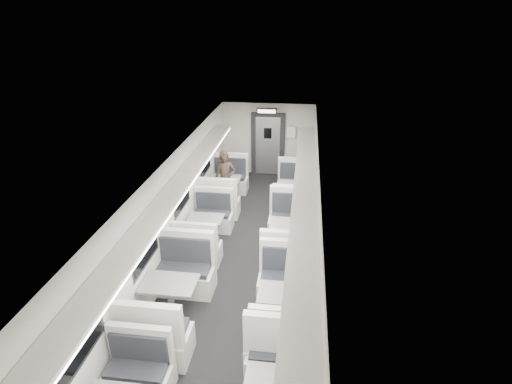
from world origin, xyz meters
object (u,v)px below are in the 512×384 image
(booth_right_c, at_px, (284,310))
(exit_sign, at_px, (267,111))
(passenger, at_px, (225,179))
(booth_right_a, at_px, (294,196))
(booth_left_a, at_px, (225,190))
(booth_left_c, at_px, (171,301))
(booth_right_b, at_px, (290,239))
(booth_left_b, at_px, (206,231))
(vestibule_door, at_px, (268,145))

(booth_right_c, xyz_separation_m, exit_sign, (-1.00, 6.70, 1.89))
(passenger, bearing_deg, booth_right_a, -6.77)
(booth_left_a, height_order, booth_left_c, booth_left_c)
(passenger, bearing_deg, booth_right_c, -74.46)
(booth_left_c, relative_size, passenger, 1.43)
(booth_left_c, distance_m, booth_right_a, 5.11)
(exit_sign, bearing_deg, booth_right_b, -77.15)
(booth_left_b, distance_m, booth_left_c, 2.59)
(booth_right_c, distance_m, vestibule_door, 7.29)
(passenger, bearing_deg, booth_left_c, -97.81)
(booth_left_a, distance_m, booth_left_c, 4.87)
(booth_left_c, relative_size, exit_sign, 3.74)
(booth_right_b, bearing_deg, booth_left_a, 128.46)
(booth_right_b, bearing_deg, vestibule_door, 101.60)
(booth_right_a, height_order, vestibule_door, vestibule_door)
(booth_left_b, distance_m, booth_right_b, 2.01)
(booth_right_a, distance_m, booth_right_c, 4.67)
(booth_left_b, bearing_deg, booth_right_c, -51.93)
(vestibule_door, bearing_deg, passenger, -110.39)
(booth_right_c, bearing_deg, booth_left_c, -179.06)
(booth_right_a, bearing_deg, booth_left_c, -113.05)
(booth_right_a, bearing_deg, booth_left_a, 175.09)
(booth_right_b, distance_m, passenger, 3.06)
(booth_right_b, xyz_separation_m, passenger, (-1.94, 2.34, 0.40))
(booth_left_b, height_order, booth_left_c, booth_left_c)
(exit_sign, bearing_deg, booth_right_c, -81.52)
(booth_left_b, xyz_separation_m, passenger, (0.06, 2.10, 0.45))
(booth_left_c, distance_m, booth_right_c, 2.00)
(booth_right_c, height_order, passenger, passenger)
(booth_right_a, bearing_deg, exit_sign, 116.16)
(vestibule_door, bearing_deg, booth_left_b, -102.17)
(booth_left_a, bearing_deg, booth_left_c, -90.00)
(vestibule_door, xyz_separation_m, exit_sign, (0.00, -0.49, 1.24))
(passenger, distance_m, vestibule_door, 2.71)
(booth_left_b, relative_size, vestibule_door, 0.95)
(booth_right_a, relative_size, booth_right_b, 0.94)
(booth_left_b, bearing_deg, booth_left_c, -90.00)
(booth_left_c, relative_size, vestibule_door, 1.10)
(booth_left_b, relative_size, booth_right_c, 0.91)
(passenger, xyz_separation_m, vestibule_door, (0.94, 2.54, 0.23))
(booth_right_c, bearing_deg, exit_sign, 98.48)
(booth_left_a, relative_size, booth_right_a, 1.01)
(exit_sign, bearing_deg, vestibule_door, 90.00)
(booth_left_a, xyz_separation_m, booth_left_b, (0.00, -2.29, -0.03))
(booth_left_b, relative_size, booth_left_c, 0.86)
(vestibule_door, bearing_deg, booth_right_c, -82.08)
(booth_left_c, height_order, booth_right_c, booth_left_c)
(booth_left_a, bearing_deg, exit_sign, 61.79)
(vestibule_door, height_order, exit_sign, exit_sign)
(booth_left_a, xyz_separation_m, booth_right_c, (2.00, -4.84, 0.00))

